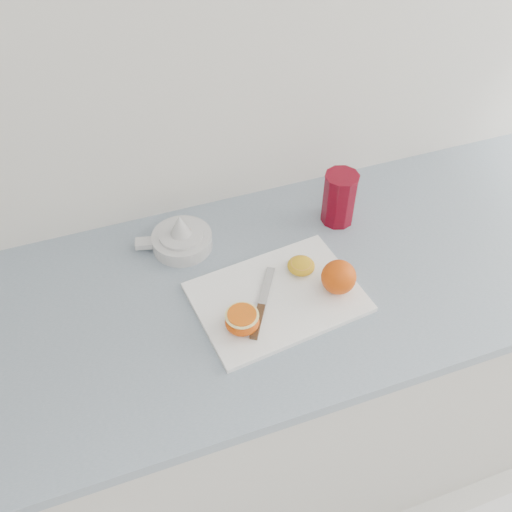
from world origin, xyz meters
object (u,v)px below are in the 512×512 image
object	(u,v)px
citrus_juicer	(181,238)
red_tumbler	(339,200)
half_orange	(242,321)
cutting_board	(277,297)
counter	(267,389)

from	to	relation	value
citrus_juicer	red_tumbler	xyz separation A→B (m)	(0.38, -0.04, 0.04)
half_orange	citrus_juicer	xyz separation A→B (m)	(-0.05, 0.28, -0.01)
red_tumbler	cutting_board	bearing A→B (deg)	-140.55
counter	citrus_juicer	bearing A→B (deg)	131.49
counter	cutting_board	bearing A→B (deg)	-90.97
counter	cutting_board	size ratio (longest dim) A/B	7.69
counter	half_orange	size ratio (longest dim) A/B	37.97
red_tumbler	citrus_juicer	bearing A→B (deg)	174.60
half_orange	red_tumbler	distance (m)	0.41
cutting_board	red_tumbler	xyz separation A→B (m)	(0.23, 0.19, 0.06)
cutting_board	red_tumbler	size ratio (longest dim) A/B	2.57
citrus_juicer	half_orange	bearing A→B (deg)	-78.96
citrus_juicer	red_tumbler	size ratio (longest dim) A/B	1.32
counter	red_tumbler	distance (m)	0.57
citrus_juicer	red_tumbler	world-z (taller)	red_tumbler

